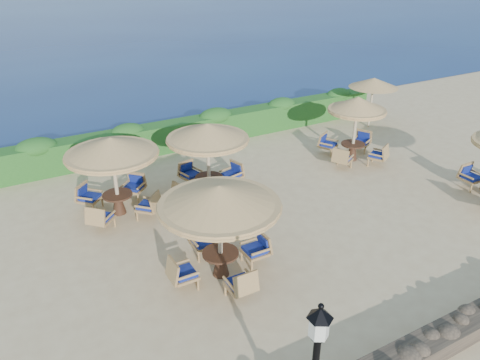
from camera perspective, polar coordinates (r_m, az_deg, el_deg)
The scene contains 9 objects.
ground at distance 15.54m, azimuth 7.41°, elevation -3.99°, with size 120.00×120.00×0.00m, color #D5BA87.
sea at distance 81.43m, azimuth -24.60°, elevation 18.61°, with size 160.00×160.00×0.00m, color #0C1F51.
hedge at distance 20.92m, azimuth -4.16°, elevation 6.15°, with size 18.00×0.90×1.20m, color #1B4F19.
stone_wall at distance 12.03m, azimuth 25.73°, elevation -15.83°, with size 15.00×0.65×0.44m, color brown.
extra_parasol at distance 23.23m, azimuth 15.99°, elevation 11.32°, with size 2.30×2.30×2.41m.
cafe_set_0 at distance 11.66m, azimuth -2.50°, elevation -4.00°, with size 3.13×3.13×2.65m.
cafe_set_2 at distance 15.08m, azimuth -15.22°, elevation 2.18°, with size 2.92×2.92×2.65m.
cafe_set_3 at distance 15.78m, azimuth -3.93°, elevation 4.05°, with size 2.89×2.89×2.65m.
cafe_set_4 at distance 19.25m, azimuth 13.93°, elevation 7.01°, with size 2.80×2.80×2.65m.
Camera 1 is at (-8.23, -10.64, 7.78)m, focal length 35.00 mm.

